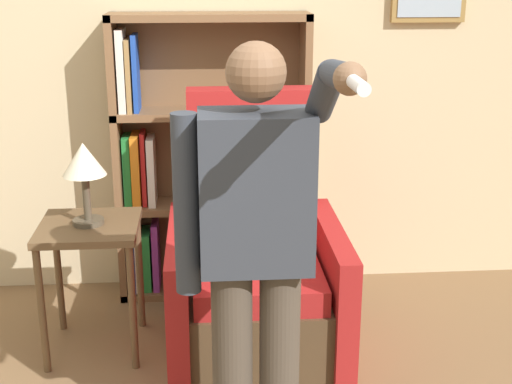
% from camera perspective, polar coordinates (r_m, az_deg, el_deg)
% --- Properties ---
extents(wall_back, '(8.00, 0.11, 2.80)m').
position_cam_1_polar(wall_back, '(4.16, -6.50, 10.99)').
color(wall_back, beige).
rests_on(wall_back, ground_plane).
extents(bookcase, '(1.10, 0.28, 1.64)m').
position_cam_1_polar(bookcase, '(4.12, -4.94, 2.28)').
color(bookcase, brown).
rests_on(bookcase, ground_plane).
extents(armchair, '(0.84, 0.90, 1.30)m').
position_cam_1_polar(armchair, '(3.59, -0.10, -6.98)').
color(armchair, '#4C3823').
rests_on(armchair, ground_plane).
extents(person_standing, '(0.54, 0.78, 1.66)m').
position_cam_1_polar(person_standing, '(2.50, -0.03, -4.56)').
color(person_standing, '#473D33').
rests_on(person_standing, ground_plane).
extents(side_table, '(0.48, 0.48, 0.68)m').
position_cam_1_polar(side_table, '(3.62, -13.12, -4.21)').
color(side_table, brown).
rests_on(side_table, ground_plane).
extents(table_lamp, '(0.21, 0.21, 0.41)m').
position_cam_1_polar(table_lamp, '(3.48, -13.59, 2.09)').
color(table_lamp, '#4C4233').
rests_on(table_lamp, side_table).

